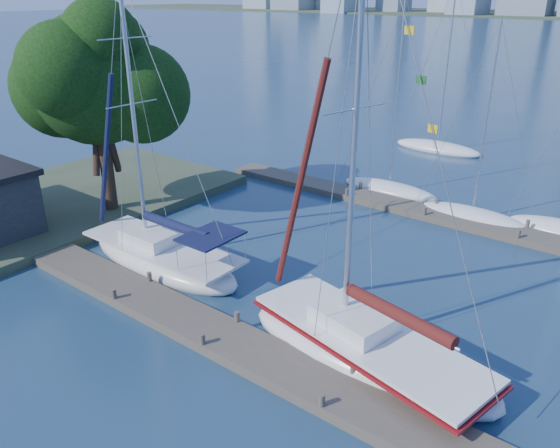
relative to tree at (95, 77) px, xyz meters
The scene contains 10 objects.
ground 15.96m from the tree, 20.62° to the right, with size 700.00×700.00×0.00m, color navy.
near_dock 15.87m from the tree, 20.62° to the right, with size 26.00×2.00×0.40m, color #50473B.
far_dock 20.17m from the tree, 36.29° to the left, with size 30.00×1.80×0.36m, color #50473B.
shore 8.64m from the tree, 153.85° to the right, with size 12.00×22.00×0.50m, color #38472D.
tree is the anchor object (origin of this frame).
sailboat_navy 9.86m from the tree, 18.16° to the right, with size 9.00×2.99×13.14m.
sailboat_maroon 19.16m from the tree, ahead, with size 9.80×4.89×15.23m.
bg_boat_1 18.43m from the tree, 51.91° to the left, with size 6.65×3.73×11.92m.
bg_boat_2 21.46m from the tree, 36.58° to the left, with size 6.41×4.12×10.83m.
bg_boat_6 27.04m from the tree, 70.14° to the left, with size 7.11×2.71×13.10m.
Camera 1 is at (11.89, -11.73, 11.74)m, focal length 35.00 mm.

